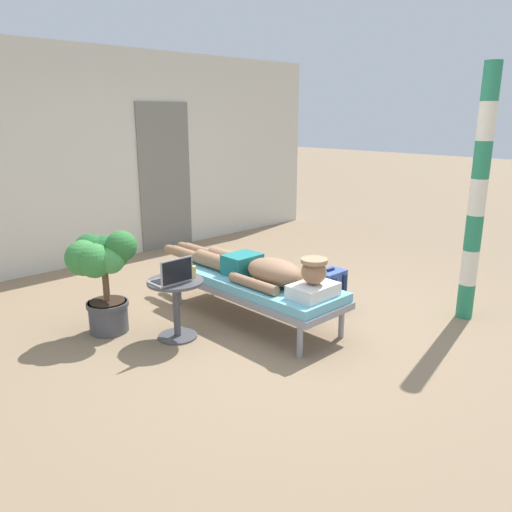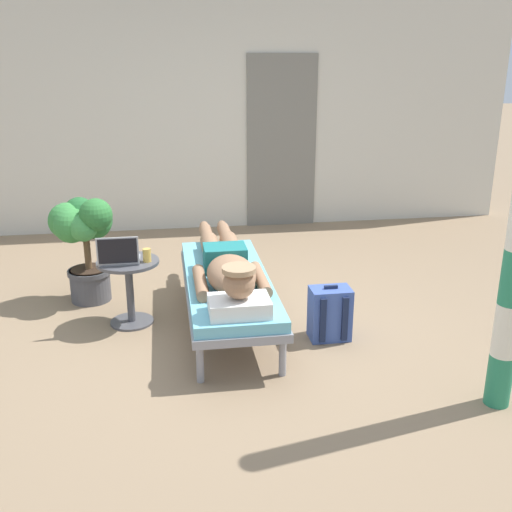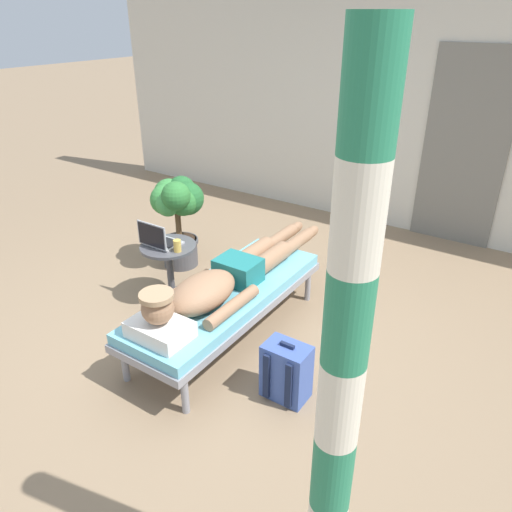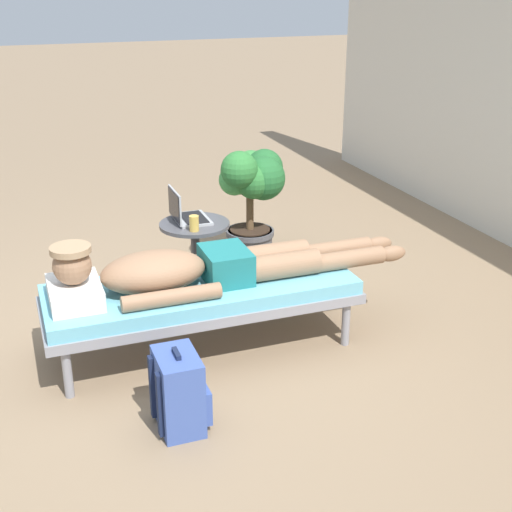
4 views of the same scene
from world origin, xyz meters
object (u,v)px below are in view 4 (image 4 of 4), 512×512
object	(u,v)px
backpack	(179,392)
potted_plant	(251,188)
laptop	(185,213)
person_reclining	(193,269)
lounge_chair	(201,295)
side_table	(195,246)
drink_glass	(194,223)

from	to	relation	value
backpack	potted_plant	xyz separation A→B (m)	(-1.86, 1.05, 0.41)
laptop	backpack	xyz separation A→B (m)	(1.54, -0.45, -0.39)
person_reclining	potted_plant	size ratio (longest dim) A/B	2.34
person_reclining	backpack	xyz separation A→B (m)	(0.73, -0.28, -0.32)
person_reclining	potted_plant	bearing A→B (deg)	145.88
lounge_chair	backpack	world-z (taller)	backpack
laptop	potted_plant	size ratio (longest dim) A/B	0.33
lounge_chair	side_table	world-z (taller)	side_table
drink_glass	potted_plant	distance (m)	0.79
person_reclining	backpack	distance (m)	0.84
backpack	drink_glass	bearing A→B (deg)	161.03
person_reclining	drink_glass	world-z (taller)	person_reclining
side_table	backpack	bearing A→B (deg)	-18.67
lounge_chair	side_table	xyz separation A→B (m)	(-0.75, 0.17, 0.01)
person_reclining	potted_plant	world-z (taller)	potted_plant
side_table	potted_plant	world-z (taller)	potted_plant
lounge_chair	person_reclining	xyz separation A→B (m)	(-0.00, -0.05, 0.17)
person_reclining	side_table	bearing A→B (deg)	163.77
side_table	potted_plant	distance (m)	0.71
person_reclining	potted_plant	distance (m)	1.37
side_table	drink_glass	bearing A→B (deg)	-15.96
lounge_chair	drink_glass	size ratio (longest dim) A/B	17.73
lounge_chair	potted_plant	xyz separation A→B (m)	(-1.13, 0.72, 0.26)
side_table	backpack	world-z (taller)	side_table
backpack	potted_plant	bearing A→B (deg)	150.61
lounge_chair	drink_glass	bearing A→B (deg)	167.85
side_table	potted_plant	xyz separation A→B (m)	(-0.38, 0.55, 0.25)
laptop	backpack	bearing A→B (deg)	-16.24
potted_plant	drink_glass	bearing A→B (deg)	-48.19
laptop	person_reclining	bearing A→B (deg)	-11.67
lounge_chair	drink_glass	xyz separation A→B (m)	(-0.60, 0.13, 0.23)
side_table	drink_glass	xyz separation A→B (m)	(0.15, -0.04, 0.22)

